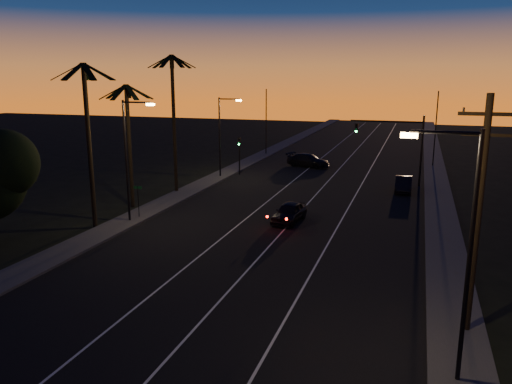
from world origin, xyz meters
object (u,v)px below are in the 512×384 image
(lead_car, at_px, (289,212))
(cross_car, at_px, (308,160))
(utility_pole, at_px, (478,212))
(signal_mast, at_px, (397,137))
(right_car, at_px, (403,184))

(lead_car, bearing_deg, cross_car, 98.86)
(utility_pole, height_order, signal_mast, utility_pole)
(lead_car, bearing_deg, right_car, 59.51)
(signal_mast, xyz_separation_m, right_car, (0.93, -3.09, -4.07))
(signal_mast, height_order, lead_car, signal_mast)
(signal_mast, bearing_deg, cross_car, 145.06)
(utility_pole, xyz_separation_m, right_car, (-3.53, 26.90, -4.60))
(utility_pole, xyz_separation_m, signal_mast, (-4.46, 29.99, -0.53))
(cross_car, bearing_deg, signal_mast, -34.94)
(signal_mast, bearing_deg, utility_pole, -81.53)
(lead_car, xyz_separation_m, right_car, (7.74, 13.15, -0.03))
(utility_pole, distance_m, right_car, 27.52)
(signal_mast, bearing_deg, right_car, -73.23)
(cross_car, bearing_deg, right_car, -42.38)
(signal_mast, relative_size, lead_car, 1.45)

